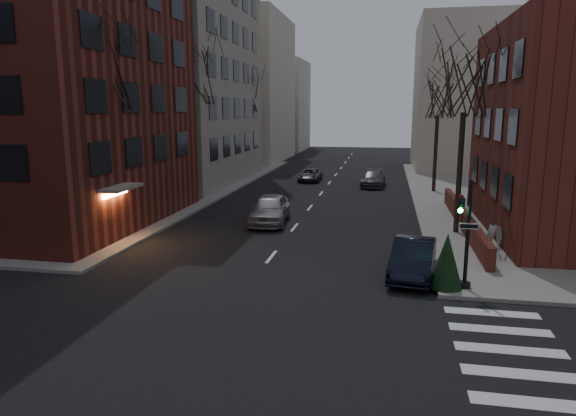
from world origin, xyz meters
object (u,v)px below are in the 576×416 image
object	(u,v)px
tree_left_c	(246,94)
car_lane_silver	(270,209)
tree_left_b	(194,76)
parked_sedan	(413,258)
tree_left_a	(105,71)
car_lane_far	(310,175)
tree_right_b	(439,96)
streetlamp_near	(183,146)
car_lane_gray	(373,179)
evergreen_shrub	(447,261)
streetlamp_far	(257,132)
sandwich_board	(495,236)
traffic_signal	(466,241)
tree_right_a	(465,81)

from	to	relation	value
tree_left_c	car_lane_silver	world-z (taller)	tree_left_c
tree_left_b	parked_sedan	xyz separation A→B (m)	(15.00, -15.59, -8.16)
tree_left_a	car_lane_far	world-z (taller)	tree_left_a
tree_right_b	streetlamp_near	size ratio (longest dim) A/B	1.46
car_lane_silver	car_lane_gray	world-z (taller)	car_lane_silver
streetlamp_near	car_lane_silver	distance (m)	8.06
tree_left_a	parked_sedan	xyz separation A→B (m)	(15.00, -3.59, -7.72)
tree_right_b	evergreen_shrub	distance (m)	24.05
streetlamp_far	tree_right_b	bearing A→B (deg)	-30.47
tree_left_b	car_lane_gray	distance (m)	17.43
sandwich_board	car_lane_gray	bearing A→B (deg)	92.63
car_lane_far	tree_left_b	bearing A→B (deg)	-121.88
traffic_signal	evergreen_shrub	size ratio (longest dim) A/B	1.95
tree_right_a	tree_right_b	size ratio (longest dim) A/B	1.06
tree_left_a	tree_left_c	world-z (taller)	tree_left_a
car_lane_far	sandwich_board	distance (m)	24.70
streetlamp_near	parked_sedan	distance (m)	18.81
parked_sedan	car_lane_gray	xyz separation A→B (m)	(-2.24, 24.15, -0.06)
traffic_signal	parked_sedan	world-z (taller)	traffic_signal
tree_left_a	evergreen_shrub	xyz separation A→B (m)	(16.10, -5.13, -7.30)
tree_left_a	streetlamp_far	distance (m)	28.32
streetlamp_near	sandwich_board	xyz separation A→B (m)	(18.43, -6.71, -3.58)
car_lane_far	parked_sedan	bearing A→B (deg)	-72.27
streetlamp_far	parked_sedan	world-z (taller)	streetlamp_far
streetlamp_near	evergreen_shrub	world-z (taller)	streetlamp_near
tree_left_b	car_lane_far	bearing A→B (deg)	57.42
streetlamp_far	car_lane_gray	xyz separation A→B (m)	(12.16, -7.44, -3.55)
tree_left_c	streetlamp_far	bearing A→B (deg)	73.30
car_lane_gray	traffic_signal	bearing A→B (deg)	-78.29
parked_sedan	car_lane_gray	world-z (taller)	parked_sedan
streetlamp_near	tree_left_c	bearing A→B (deg)	91.91
car_lane_silver	tree_left_b	bearing A→B (deg)	130.93
evergreen_shrub	streetlamp_far	bearing A→B (deg)	115.07
tree_left_b	tree_right_b	distance (m)	18.64
tree_left_b	tree_left_c	distance (m)	14.03
tree_right_b	car_lane_silver	bearing A→B (deg)	-128.29
tree_right_a	car_lane_silver	xyz separation A→B (m)	(-10.42, 0.81, -7.17)
tree_right_b	tree_left_b	bearing A→B (deg)	-161.18
car_lane_silver	parked_sedan	bearing A→B (deg)	-51.10
tree_left_c	tree_right_b	xyz separation A→B (m)	(17.60, -8.00, -0.44)
tree_right_b	streetlamp_near	distance (m)	20.01
tree_right_b	tree_left_a	bearing A→B (deg)	-134.36
streetlamp_near	car_lane_silver	size ratio (longest dim) A/B	1.25
streetlamp_far	car_lane_gray	distance (m)	14.69
tree_left_b	parked_sedan	size ratio (longest dim) A/B	2.38
sandwich_board	car_lane_far	bearing A→B (deg)	103.97
car_lane_gray	evergreen_shrub	distance (m)	25.92
tree_left_a	car_lane_silver	xyz separation A→B (m)	(7.18, 4.81, -7.62)
tree_left_a	car_lane_gray	world-z (taller)	tree_left_a
tree_right_b	traffic_signal	bearing A→B (deg)	-92.15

